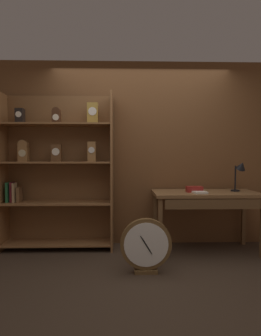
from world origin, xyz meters
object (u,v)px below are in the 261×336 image
Objects in this scene: bookshelf at (57,172)px; desk_lamp at (240,170)px; open_repair_manual at (199,192)px; round_clock_large at (146,245)px; workbench at (206,199)px; toolbox_small at (194,189)px.

desk_lamp is at bearing -4.45° from bookshelf.
open_repair_manual is 1.03m from round_clock_large.
bookshelf is 1.90m from open_repair_manual.
workbench is at bearing 37.00° from round_clock_large.
toolbox_small is 0.10m from open_repair_manual.
round_clock_large is (1.14, -0.85, -0.75)m from bookshelf.
round_clock_large is (-0.72, -0.54, -0.50)m from open_repair_manual.
toolbox_small is (-0.15, 0.00, 0.13)m from workbench.
workbench is 0.18m from open_repair_manual.
toolbox_small reaches higher than workbench.
open_repair_manual is 0.37× the size of round_clock_large.
round_clock_large is (-0.68, -0.63, -0.53)m from toolbox_small.
toolbox_small is at bearing 178.71° from workbench.
open_repair_manual is (-0.12, -0.09, 0.10)m from workbench.
desk_lamp is at bearing 26.93° from round_clock_large.
bookshelf is at bearing 143.42° from round_clock_large.
desk_lamp is at bearing 2.27° from toolbox_small.
workbench is 6.20× the size of open_repair_manual.
toolbox_small is 1.07m from round_clock_large.
workbench is (1.98, -0.22, -0.35)m from bookshelf.
desk_lamp is (0.46, 0.03, 0.38)m from workbench.
bookshelf is at bearing 175.55° from desk_lamp.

